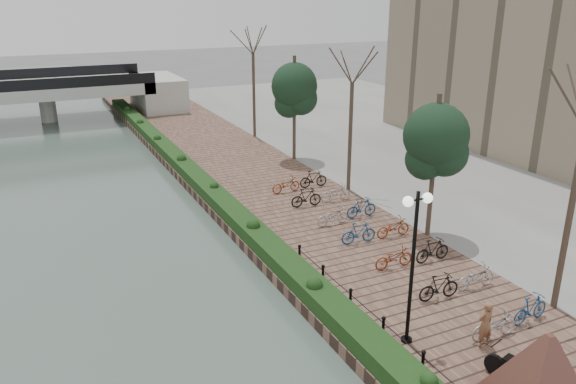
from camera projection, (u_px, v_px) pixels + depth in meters
promenade at (273, 196)px, 31.57m from camera, size 8.00×75.00×0.50m
inland_pavement at (488, 161)px, 38.06m from camera, size 24.00×75.00×0.50m
hedge at (201, 182)px, 32.14m from camera, size 1.10×56.00×0.60m
chain_fence at (402, 345)px, 17.13m from camera, size 0.10×14.10×0.70m
granite_monument at (543, 375)px, 14.42m from camera, size 4.50×4.50×2.41m
lamppost at (415, 237)px, 16.72m from camera, size 1.02×0.32×5.06m
motorcycle at (520, 371)px, 15.62m from camera, size 1.01×1.86×1.11m
pedestrian at (485, 324)px, 17.43m from camera, size 0.57×0.37×1.56m
bicycle_parking at (377, 231)px, 25.04m from camera, size 2.40×17.32×1.00m
street_trees at (385, 149)px, 27.95m from camera, size 3.20×37.12×6.80m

